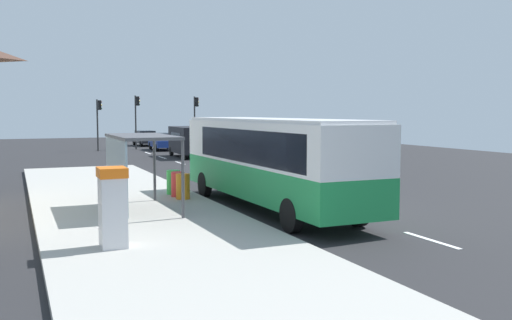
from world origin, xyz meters
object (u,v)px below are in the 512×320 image
(white_van, at_px, (189,139))
(traffic_light_far_side, at_px, (99,116))
(sedan_near, at_px, (145,138))
(traffic_light_near_side, at_px, (196,114))
(recycling_bin_red, at_px, (178,184))
(recycling_bin_orange, at_px, (183,186))
(sedan_far, at_px, (162,141))
(recycling_bin_green, at_px, (173,182))
(traffic_light_median, at_px, (137,114))
(bus, at_px, (271,158))
(ticket_machine, at_px, (113,207))
(bus_shelter, at_px, (132,153))

(white_van, xyz_separation_m, traffic_light_far_side, (-5.29, 9.72, 1.68))
(white_van, xyz_separation_m, sedan_near, (0.10, 15.82, -0.55))
(white_van, relative_size, traffic_light_near_side, 1.09)
(recycling_bin_red, height_order, traffic_light_near_side, traffic_light_near_side)
(sedan_near, height_order, traffic_light_far_side, traffic_light_far_side)
(recycling_bin_orange, bearing_deg, traffic_light_near_side, 72.04)
(sedan_far, height_order, recycling_bin_green, sedan_far)
(traffic_light_near_side, height_order, traffic_light_median, traffic_light_median)
(recycling_bin_orange, distance_m, traffic_light_near_side, 31.56)
(bus, xyz_separation_m, white_van, (3.91, 23.48, -0.50))
(white_van, bearing_deg, recycling_bin_green, -108.08)
(sedan_far, bearing_deg, traffic_light_near_side, 4.26)
(ticket_machine, bearing_deg, traffic_light_near_side, 70.00)
(bus, height_order, traffic_light_near_side, traffic_light_near_side)
(sedan_far, relative_size, traffic_light_near_side, 0.92)
(ticket_machine, distance_m, traffic_light_near_side, 39.06)
(traffic_light_far_side, bearing_deg, sedan_near, 48.52)
(white_van, distance_m, sedan_near, 15.83)
(sedan_near, relative_size, traffic_light_near_side, 0.92)
(sedan_near, relative_size, sedan_far, 1.00)
(recycling_bin_orange, xyz_separation_m, traffic_light_far_side, (1.11, 30.73, 2.37))
(bus, xyz_separation_m, traffic_light_near_side, (7.21, 32.40, 1.38))
(recycling_bin_green, height_order, traffic_light_far_side, traffic_light_far_side)
(white_van, bearing_deg, bus_shelter, -110.65)
(recycling_bin_green, xyz_separation_m, bus_shelter, (-2.21, -3.24, 1.44))
(ticket_machine, bearing_deg, traffic_light_median, 77.85)
(traffic_light_near_side, distance_m, traffic_light_median, 5.35)
(bus, bearing_deg, traffic_light_median, 86.44)
(white_van, height_order, traffic_light_near_side, traffic_light_near_side)
(traffic_light_median, bearing_deg, bus, -93.56)
(ticket_machine, distance_m, recycling_bin_red, 8.29)
(recycling_bin_green, bearing_deg, recycling_bin_red, -90.00)
(traffic_light_far_side, xyz_separation_m, traffic_light_median, (3.50, 0.80, 0.24))
(bus, distance_m, recycling_bin_red, 4.20)
(traffic_light_far_side, bearing_deg, recycling_bin_green, -92.16)
(traffic_light_median, bearing_deg, traffic_light_far_side, -167.11)
(sedan_far, xyz_separation_m, traffic_light_far_side, (-5.40, 1.04, 2.23))
(bus, bearing_deg, traffic_light_near_side, 77.45)
(white_van, relative_size, recycling_bin_red, 5.56)
(sedan_far, bearing_deg, recycling_bin_orange, -102.35)
(sedan_near, height_order, recycling_bin_orange, sedan_near)
(recycling_bin_red, bearing_deg, bus_shelter, -131.01)
(bus, bearing_deg, traffic_light_far_side, 92.38)
(ticket_machine, xyz_separation_m, traffic_light_far_side, (4.74, 37.46, 1.85))
(ticket_machine, height_order, bus_shelter, bus_shelter)
(white_van, height_order, sedan_far, white_van)
(sedan_near, distance_m, traffic_light_far_side, 8.44)
(traffic_light_median, distance_m, bus_shelter, 34.08)
(sedan_near, relative_size, traffic_light_median, 0.91)
(sedan_near, relative_size, recycling_bin_green, 4.68)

